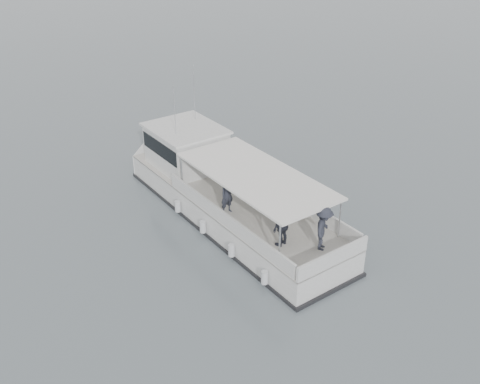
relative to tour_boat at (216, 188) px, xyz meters
The scene contains 2 objects.
ground 2.61m from the tour_boat, 12.18° to the left, with size 1400.00×1400.00×0.00m, color slate.
tour_boat is the anchor object (origin of this frame).
Camera 1 is at (12.79, -17.10, 13.16)m, focal length 40.00 mm.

